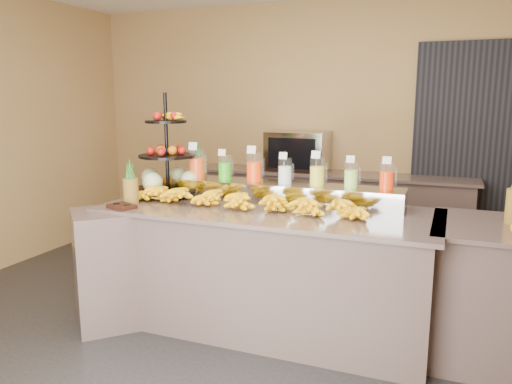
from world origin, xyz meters
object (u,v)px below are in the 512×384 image
Objects in this scene: pitcher_tray at (285,193)px; fruit_stand at (171,170)px; oven_warmer at (298,151)px; condiment_caddy at (122,206)px; banana_heap at (242,197)px.

pitcher_tray is 0.99m from fruit_stand.
fruit_stand is at bearing -107.93° from oven_warmer.
pitcher_tray is 2.81× the size of oven_warmer.
condiment_caddy is (-0.08, -0.58, -0.20)m from fruit_stand.
banana_heap is 2.35× the size of fruit_stand.
oven_warmer is at bearing 56.50° from fruit_stand.
condiment_caddy is (-1.06, -0.67, -0.06)m from pitcher_tray.
pitcher_tray is at bearing 32.21° from condiment_caddy.
condiment_caddy is 0.30× the size of oven_warmer.
banana_heap is 0.90m from condiment_caddy.
oven_warmer reaches higher than pitcher_tray.
banana_heap is 0.78m from fruit_stand.
banana_heap is at bearing -85.04° from oven_warmer.
banana_heap is at bearing 23.83° from condiment_caddy.
oven_warmer is (0.66, 2.34, 0.20)m from condiment_caddy.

